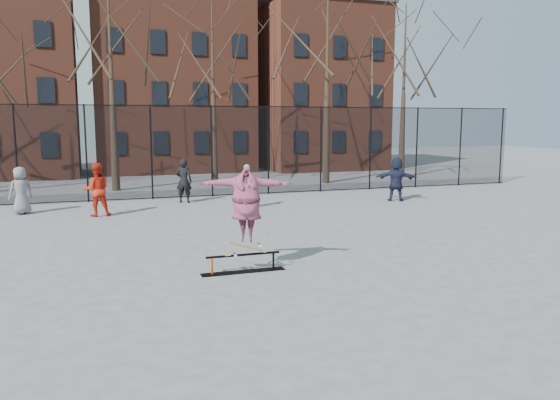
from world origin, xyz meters
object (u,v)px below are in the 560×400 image
object	(u,v)px
skater	(247,212)
bystander_white	(247,186)
bystander_grey	(21,191)
bystander_red	(97,190)
bystander_navy	(396,179)
bystander_black	(184,181)
skateboard	(247,251)
skate_rail	(243,265)

from	to	relation	value
skater	bystander_white	bearing A→B (deg)	91.79
bystander_grey	bystander_red	size ratio (longest dim) A/B	0.91
skater	bystander_red	world-z (taller)	skater
bystander_navy	bystander_grey	bearing A→B (deg)	25.15
bystander_black	bystander_navy	distance (m)	8.79
skater	bystander_grey	world-z (taller)	skater
bystander_black	bystander_white	world-z (taller)	bystander_black
bystander_black	bystander_white	xyz separation A→B (m)	(2.05, -2.30, -0.05)
bystander_grey	skater	bearing A→B (deg)	92.64
bystander_grey	skateboard	bearing A→B (deg)	92.64
bystander_navy	bystander_red	bearing A→B (deg)	30.23
bystander_black	bystander_navy	size ratio (longest dim) A/B	0.98
bystander_grey	bystander_navy	size ratio (longest dim) A/B	0.93
skate_rail	bystander_grey	world-z (taller)	bystander_grey
bystander_black	bystander_navy	world-z (taller)	bystander_navy
bystander_white	bystander_navy	distance (m)	6.42
skater	bystander_navy	world-z (taller)	skater
skateboard	skate_rail	bearing A→B (deg)	180.00
skater	bystander_red	xyz separation A→B (m)	(-3.03, 8.62, -0.41)
skate_rail	bystander_red	xyz separation A→B (m)	(-2.95, 8.62, 0.78)
bystander_black	skater	bearing A→B (deg)	112.90
bystander_grey	bystander_black	xyz separation A→B (m)	(5.96, 0.94, 0.04)
bystander_white	bystander_grey	bearing A→B (deg)	-12.50
skater	bystander_red	size ratio (longest dim) A/B	1.07
skateboard	bystander_grey	xyz separation A→B (m)	(-5.59, 9.94, 0.38)
skate_rail	bystander_grey	bearing A→B (deg)	119.00
bystander_grey	bystander_black	bearing A→B (deg)	162.19
bystander_grey	bystander_white	size ratio (longest dim) A/B	1.01
skate_rail	skateboard	size ratio (longest dim) A/B	2.06
skater	bystander_grey	distance (m)	11.42
skate_rail	bystander_black	size ratio (longest dim) A/B	1.05
skate_rail	bystander_red	world-z (taller)	bystander_red
bystander_navy	skateboard	bearing A→B (deg)	74.76
skate_rail	bystander_black	bearing A→B (deg)	87.61
bystander_black	bystander_red	xyz separation A→B (m)	(-3.40, -2.25, 0.04)
bystander_red	bystander_navy	world-z (taller)	bystander_red
bystander_black	bystander_red	world-z (taller)	bystander_red
bystander_white	bystander_red	bearing A→B (deg)	-3.38
bystander_grey	bystander_black	distance (m)	6.04
skate_rail	bystander_navy	world-z (taller)	bystander_navy
bystander_red	bystander_white	size ratio (longest dim) A/B	1.11
bystander_white	bystander_navy	bearing A→B (deg)	176.44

